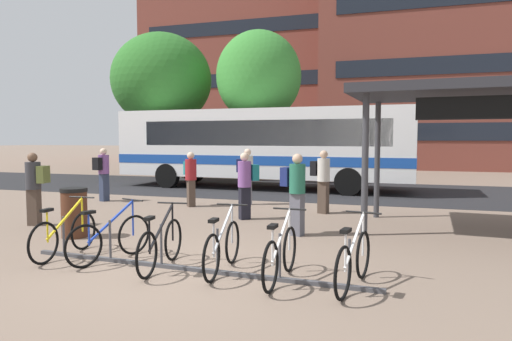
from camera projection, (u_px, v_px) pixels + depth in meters
ground at (169, 271)px, 7.00m from camera, size 200.00×200.00×0.00m
bus_lane_asphalt at (308, 190)px, 17.89m from camera, size 80.00×7.20×0.01m
city_bus at (260, 145)px, 18.36m from camera, size 12.12×3.10×3.20m
bike_rack at (189, 265)px, 6.99m from camera, size 5.93×0.41×0.70m
parked_bicycle_yellow_0 at (65, 235)px, 7.80m from camera, size 0.52×1.72×0.99m
parked_bicycle_blue_1 at (110, 238)px, 7.53m from camera, size 0.66×1.67×0.99m
parked_bicycle_black_2 at (161, 245)px, 7.07m from camera, size 0.52×1.72×0.99m
parked_bicycle_silver_3 at (223, 248)px, 6.89m from camera, size 0.52×1.72×0.99m
parked_bicycle_white_4 at (281, 255)px, 6.45m from camera, size 0.52×1.72×0.99m
parked_bicycle_white_5 at (354, 261)px, 6.15m from camera, size 0.52×1.70×0.99m
transit_shelter at (506, 94)px, 9.40m from camera, size 6.46×3.54×3.19m
commuter_black_pack_0 at (322, 177)px, 12.26m from camera, size 0.59×0.47×1.73m
commuter_olive_pack_1 at (35, 184)px, 10.56m from camera, size 0.56×0.39×1.72m
commuter_navy_pack_2 at (246, 173)px, 13.87m from camera, size 0.60×0.47×1.73m
commuter_teal_pack_3 at (191, 175)px, 13.52m from camera, size 0.58×0.60×1.65m
commuter_navy_pack_4 at (296, 188)px, 9.48m from camera, size 0.59×0.47×1.74m
commuter_teal_pack_5 at (246, 181)px, 11.37m from camera, size 0.59×0.58×1.70m
commuter_black_pack_6 at (103, 171)px, 14.62m from camera, size 0.41×0.57×1.73m
trash_bin at (74, 212)px, 9.34m from camera, size 0.55×0.55×1.03m
street_tree_0 at (162, 80)px, 23.30m from camera, size 5.15×5.15×7.48m
street_tree_1 at (259, 77)px, 21.40m from camera, size 4.05×4.05×7.16m
building_left_wing at (265, 45)px, 41.06m from camera, size 19.87×11.09×21.05m
building_right_wing at (466, 27)px, 32.94m from camera, size 19.59×13.30×20.38m
building_centre_block at (361, 107)px, 44.06m from camera, size 18.30×12.61×10.22m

